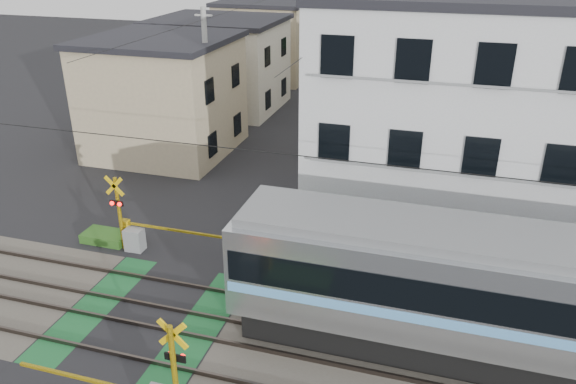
% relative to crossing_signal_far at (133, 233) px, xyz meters
% --- Properties ---
extents(ground, '(120.00, 120.00, 0.00)m').
position_rel_crossing_signal_far_xyz_m(ground, '(2.59, -3.65, -0.71)').
color(ground, black).
extents(track_bed, '(120.00, 120.00, 0.14)m').
position_rel_crossing_signal_far_xyz_m(track_bed, '(2.59, -3.65, -0.67)').
color(track_bed, '#47423A').
rests_on(track_bed, ground).
extents(crossing_signal_far, '(4.74, 0.65, 3.09)m').
position_rel_crossing_signal_far_xyz_m(crossing_signal_far, '(0.00, 0.00, 0.00)').
color(crossing_signal_far, yellow).
rests_on(crossing_signal_far, ground).
extents(apartment_block, '(10.20, 8.36, 9.30)m').
position_rel_crossing_signal_far_xyz_m(apartment_block, '(11.09, 5.84, 3.94)').
color(apartment_block, silver).
rests_on(apartment_block, ground).
extents(houses_row, '(22.07, 31.35, 6.80)m').
position_rel_crossing_signal_far_xyz_m(houses_row, '(2.84, 22.27, 2.53)').
color(houses_row, tan).
rests_on(houses_row, ground).
extents(catenary, '(60.00, 5.04, 7.00)m').
position_rel_crossing_signal_far_xyz_m(catenary, '(8.59, -3.62, 2.98)').
color(catenary, '#2D2D33').
rests_on(catenary, ground).
extents(utility_poles, '(7.90, 42.00, 8.00)m').
position_rel_crossing_signal_far_xyz_m(utility_poles, '(1.53, 19.35, 3.37)').
color(utility_poles, '#A5A5A0').
rests_on(utility_poles, ground).
extents(pedestrian, '(0.66, 0.44, 1.77)m').
position_rel_crossing_signal_far_xyz_m(pedestrian, '(3.04, 21.14, 0.17)').
color(pedestrian, '#1F2327').
rests_on(pedestrian, ground).
extents(weed_patches, '(10.25, 8.80, 0.40)m').
position_rel_crossing_signal_far_xyz_m(weed_patches, '(4.34, -3.74, -0.53)').
color(weed_patches, '#2D5E1E').
rests_on(weed_patches, ground).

